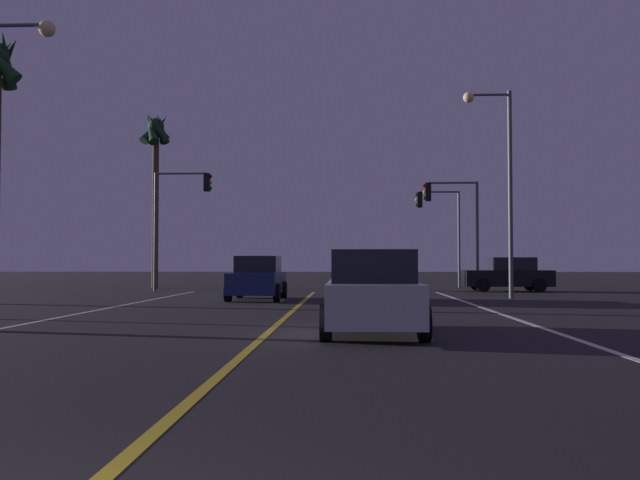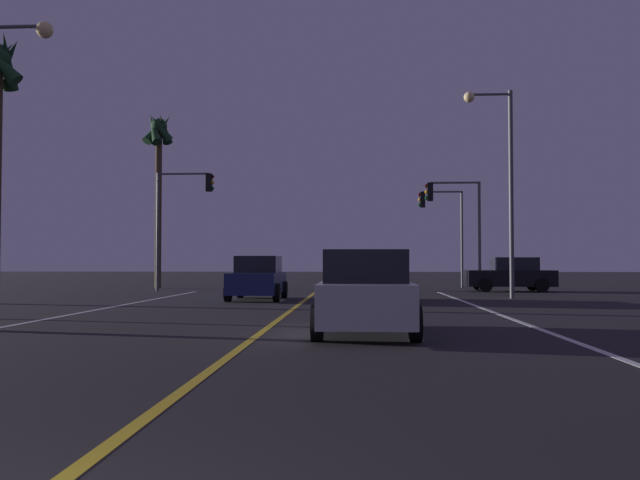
{
  "view_description": "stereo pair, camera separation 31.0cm",
  "coord_description": "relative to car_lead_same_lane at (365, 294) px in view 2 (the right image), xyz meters",
  "views": [
    {
      "loc": [
        1.65,
        -2.47,
        1.46
      ],
      "look_at": [
        0.58,
        23.38,
        2.31
      ],
      "focal_mm": 37.77,
      "sensor_mm": 36.0,
      "label": 1
    },
    {
      "loc": [
        1.97,
        -2.47,
        1.46
      ],
      "look_at": [
        0.58,
        23.38,
        2.31
      ],
      "focal_mm": 37.77,
      "sensor_mm": 36.0,
      "label": 2
    }
  ],
  "objects": [
    {
      "name": "lane_edge_right",
      "position": [
        3.81,
        0.98,
        -0.82
      ],
      "size": [
        0.16,
        36.43,
        0.01
      ],
      "primitive_type": "cube",
      "color": "silver",
      "rests_on": "ground"
    },
    {
      "name": "lane_edge_left",
      "position": [
        -8.11,
        0.98,
        -0.82
      ],
      "size": [
        0.16,
        36.43,
        0.01
      ],
      "primitive_type": "cube",
      "color": "silver",
      "rests_on": "ground"
    },
    {
      "name": "lane_center_divider",
      "position": [
        -2.15,
        0.98,
        -0.82
      ],
      "size": [
        0.16,
        36.43,
        0.01
      ],
      "primitive_type": "cube",
      "color": "gold",
      "rests_on": "ground"
    },
    {
      "name": "car_lead_same_lane",
      "position": [
        0.0,
        0.0,
        0.0
      ],
      "size": [
        2.02,
        4.3,
        1.7
      ],
      "rotation": [
        0.0,
        0.0,
        1.57
      ],
      "color": "black",
      "rests_on": "ground"
    },
    {
      "name": "car_oncoming",
      "position": [
        -4.0,
        12.31,
        0.0
      ],
      "size": [
        2.02,
        4.3,
        1.7
      ],
      "rotation": [
        0.0,
        0.0,
        -1.57
      ],
      "color": "black",
      "rests_on": "ground"
    },
    {
      "name": "car_crossing_side",
      "position": [
        7.52,
        20.3,
        0.0
      ],
      "size": [
        4.3,
        2.02,
        1.7
      ],
      "rotation": [
        0.0,
        0.0,
        3.14
      ],
      "color": "black",
      "rests_on": "ground"
    },
    {
      "name": "car_ahead_far",
      "position": [
        0.63,
        11.43,
        0.0
      ],
      "size": [
        2.02,
        4.3,
        1.7
      ],
      "rotation": [
        0.0,
        0.0,
        1.57
      ],
      "color": "black",
      "rests_on": "ground"
    },
    {
      "name": "traffic_light_near_right",
      "position": [
        4.63,
        19.7,
        3.2
      ],
      "size": [
        2.74,
        0.36,
        5.44
      ],
      "rotation": [
        0.0,
        0.0,
        3.14
      ],
      "color": "#4C4C51",
      "rests_on": "ground"
    },
    {
      "name": "traffic_light_near_left",
      "position": [
        -8.88,
        19.7,
        3.57
      ],
      "size": [
        2.94,
        0.36,
        5.97
      ],
      "color": "#4C4C51",
      "rests_on": "ground"
    },
    {
      "name": "traffic_light_far_right",
      "position": [
        4.73,
        25.2,
        3.27
      ],
      "size": [
        2.57,
        0.36,
        5.56
      ],
      "rotation": [
        0.0,
        0.0,
        3.14
      ],
      "color": "#4C4C51",
      "rests_on": "ground"
    },
    {
      "name": "street_lamp_right_near",
      "position": [
        5.5,
        0.75,
        4.42
      ],
      "size": [
        2.5,
        0.44,
        8.26
      ],
      "rotation": [
        0.0,
        0.0,
        3.14
      ],
      "color": "#4C4C51",
      "rests_on": "ground"
    },
    {
      "name": "street_lamp_right_far",
      "position": [
        5.65,
        13.65,
        4.46
      ],
      "size": [
        1.96,
        0.44,
        8.41
      ],
      "rotation": [
        0.0,
        0.0,
        3.14
      ],
      "color": "#4C4C51",
      "rests_on": "ground"
    },
    {
      "name": "palm_tree_left_far",
      "position": [
        -11.28,
        23.41,
        7.09
      ],
      "size": [
        1.89,
        2.04,
        10.0
      ],
      "color": "#473826",
      "rests_on": "ground"
    }
  ]
}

